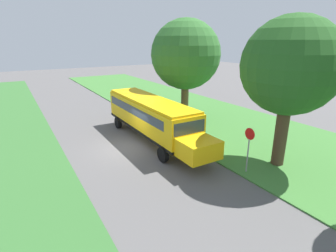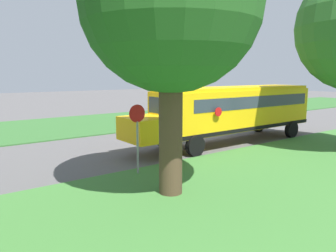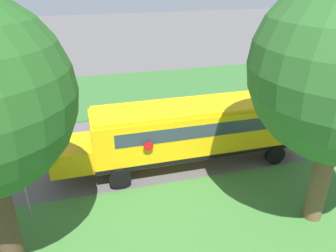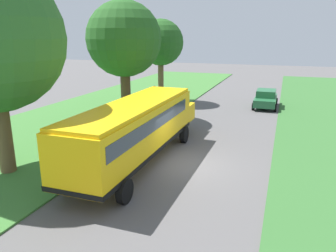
{
  "view_description": "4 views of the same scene",
  "coord_description": "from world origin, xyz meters",
  "px_view_note": "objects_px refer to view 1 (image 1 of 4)",
  "views": [
    {
      "loc": [
        6.38,
        16.45,
        7.38
      ],
      "look_at": [
        -2.37,
        1.93,
        1.8
      ],
      "focal_mm": 28.0,
      "sensor_mm": 36.0,
      "label": 1
    },
    {
      "loc": [
        -15.11,
        13.41,
        3.85
      ],
      "look_at": [
        -2.1,
        3.78,
        1.3
      ],
      "focal_mm": 35.0,
      "sensor_mm": 36.0,
      "label": 2
    },
    {
      "loc": [
        -16.03,
        4.47,
        9.04
      ],
      "look_at": [
        -0.88,
        0.31,
        1.44
      ],
      "focal_mm": 35.0,
      "sensor_mm": 36.0,
      "label": 3
    },
    {
      "loc": [
        4.26,
        -14.77,
        6.28
      ],
      "look_at": [
        -1.89,
        2.44,
        1.19
      ],
      "focal_mm": 35.0,
      "sensor_mm": 36.0,
      "label": 4
    }
  ],
  "objects_px": {
    "school_bus": "(151,115)",
    "oak_tree_roadside_mid": "(292,66)",
    "oak_tree_beside_bus": "(186,55)",
    "stop_sign": "(249,145)"
  },
  "relations": [
    {
      "from": "oak_tree_roadside_mid",
      "to": "stop_sign",
      "type": "xyz_separation_m",
      "value": [
        2.33,
        -0.38,
        -4.31
      ]
    },
    {
      "from": "school_bus",
      "to": "stop_sign",
      "type": "distance_m",
      "value": 7.97
    },
    {
      "from": "oak_tree_beside_bus",
      "to": "stop_sign",
      "type": "distance_m",
      "value": 12.06
    },
    {
      "from": "oak_tree_beside_bus",
      "to": "stop_sign",
      "type": "xyz_separation_m",
      "value": [
        3.1,
        10.8,
        -4.38
      ]
    },
    {
      "from": "school_bus",
      "to": "oak_tree_beside_bus",
      "type": "height_order",
      "value": "oak_tree_beside_bus"
    },
    {
      "from": "school_bus",
      "to": "oak_tree_roadside_mid",
      "type": "height_order",
      "value": "oak_tree_roadside_mid"
    },
    {
      "from": "school_bus",
      "to": "oak_tree_roadside_mid",
      "type": "xyz_separation_m",
      "value": [
        -4.52,
        8.04,
        4.12
      ]
    },
    {
      "from": "school_bus",
      "to": "oak_tree_beside_bus",
      "type": "distance_m",
      "value": 7.44
    },
    {
      "from": "oak_tree_beside_bus",
      "to": "oak_tree_roadside_mid",
      "type": "distance_m",
      "value": 11.21
    },
    {
      "from": "school_bus",
      "to": "oak_tree_roadside_mid",
      "type": "bearing_deg",
      "value": 119.35
    }
  ]
}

